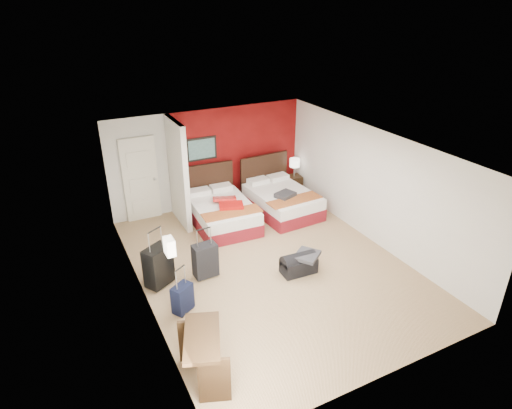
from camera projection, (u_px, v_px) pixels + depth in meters
ground at (270, 265)px, 8.81m from camera, size 6.50×6.50×0.00m
room_walls at (177, 196)px, 8.84m from camera, size 5.02×6.52×2.50m
red_accent_panel at (236, 154)px, 11.17m from camera, size 3.50×0.04×2.50m
partition_wall at (178, 173)px, 9.96m from camera, size 0.12×1.20×2.50m
entry_door at (141, 179)px, 10.23m from camera, size 0.82×0.06×2.05m
bed_left at (223, 214)px, 10.24m from camera, size 1.41×1.94×0.56m
bed_right at (282, 202)px, 10.84m from camera, size 1.42×1.96×0.57m
red_suitcase_open at (228, 202)px, 10.05m from camera, size 0.76×0.89×0.09m
jacket_bundle at (285, 195)px, 10.42m from camera, size 0.54×0.48×0.11m
nightstand at (294, 185)px, 11.89m from camera, size 0.40×0.40×0.52m
table_lamp at (294, 167)px, 11.67m from camera, size 0.36×0.36×0.49m
suitcase_black at (159, 267)px, 8.05m from camera, size 0.60×0.54×0.77m
suitcase_charcoal at (205, 261)px, 8.32m from camera, size 0.47×0.30×0.67m
suitcase_navy at (183, 300)px, 7.41m from camera, size 0.43×0.38×0.50m
duffel_bag at (299, 265)px, 8.50m from camera, size 0.70×0.40×0.35m
jacket_draped at (307, 255)px, 8.44m from camera, size 0.65×0.63×0.07m
desk at (203, 358)px, 6.02m from camera, size 0.79×1.07×0.80m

